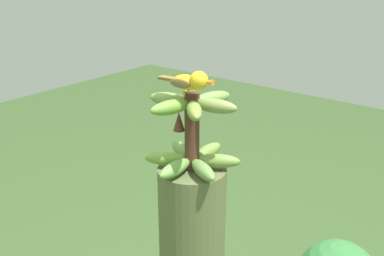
{
  "coord_description": "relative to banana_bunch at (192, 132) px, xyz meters",
  "views": [
    {
      "loc": [
        1.04,
        0.83,
        1.6
      ],
      "look_at": [
        0.0,
        0.0,
        1.1
      ],
      "focal_mm": 44.38,
      "sensor_mm": 36.0,
      "label": 1
    }
  ],
  "objects": [
    {
      "name": "banana_bunch",
      "position": [
        0.0,
        0.0,
        0.0
      ],
      "size": [
        0.3,
        0.28,
        0.25
      ],
      "color": "#4C2D1E",
      "rests_on": "banana_tree"
    },
    {
      "name": "perched_bird",
      "position": [
        0.03,
        0.02,
        0.17
      ],
      "size": [
        0.06,
        0.18,
        0.08
      ],
      "color": "#C68933",
      "rests_on": "banana_bunch"
    }
  ]
}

